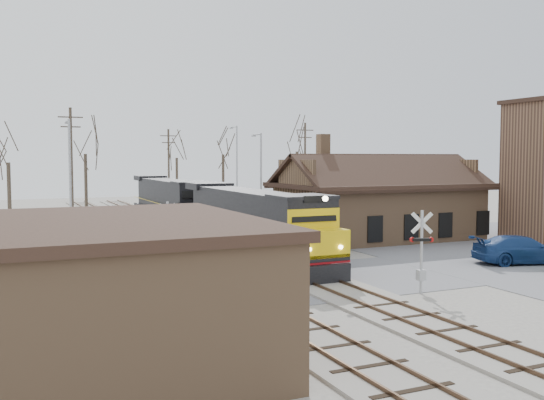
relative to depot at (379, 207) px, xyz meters
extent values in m
plane|color=#A6A196|center=(-11.99, -12.00, -2.41)|extent=(140.00, 140.00, 0.00)
cube|color=slate|center=(-11.99, -12.00, -2.39)|extent=(60.00, 9.00, 0.03)
cube|color=slate|center=(6.01, -8.00, -2.39)|extent=(22.00, 26.00, 0.03)
cube|color=#A6A196|center=(-11.99, 3.00, -2.35)|extent=(3.40, 90.00, 0.12)
cube|color=#473323|center=(-12.71, 3.00, -2.24)|extent=(0.08, 90.00, 0.14)
cube|color=#473323|center=(-11.27, 3.00, -2.24)|extent=(0.08, 90.00, 0.14)
cube|color=#A6A196|center=(-16.49, 3.00, -2.35)|extent=(3.40, 90.00, 0.12)
cube|color=#473323|center=(-17.21, 3.00, -2.24)|extent=(0.08, 90.00, 0.14)
cube|color=#473323|center=(-15.77, 3.00, -2.24)|extent=(0.08, 90.00, 0.14)
cube|color=#906A4A|center=(0.01, 0.00, -0.41)|extent=(14.00, 8.00, 4.00)
cube|color=black|center=(0.01, 0.00, 1.69)|extent=(15.20, 9.20, 0.30)
cube|color=black|center=(0.01, -2.30, 2.69)|extent=(15.00, 4.71, 2.66)
cube|color=black|center=(0.01, 2.30, 2.69)|extent=(15.00, 4.71, 2.66)
cube|color=#906A4A|center=(-3.99, 1.50, 4.39)|extent=(0.80, 0.80, 2.20)
cube|color=#906A4A|center=(-24.99, -20.00, -0.41)|extent=(12.00, 10.00, 4.00)
cube|color=black|center=(-24.99, -20.00, 1.74)|extent=(12.40, 10.40, 0.30)
cube|color=black|center=(-11.99, -9.88, -1.88)|extent=(2.38, 3.81, 0.95)
cube|color=black|center=(-11.99, 2.50, -1.88)|extent=(2.38, 3.81, 0.95)
cube|color=black|center=(-11.99, -3.69, -1.12)|extent=(2.86, 19.04, 0.33)
cube|color=maroon|center=(-11.99, -3.69, -1.33)|extent=(2.88, 19.04, 0.11)
cube|color=black|center=(-11.99, -2.50, 0.35)|extent=(2.48, 13.81, 2.67)
cube|color=black|center=(-11.99, -10.74, 0.35)|extent=(2.86, 2.67, 2.67)
cube|color=yellow|center=(-11.99, -12.35, -0.45)|extent=(2.86, 1.71, 1.33)
cube|color=black|center=(-11.99, -13.31, -1.88)|extent=(2.67, 0.25, 0.95)
cylinder|color=#FFF2CC|center=(-11.99, -13.23, 1.78)|extent=(0.27, 0.10, 0.27)
cube|color=black|center=(-11.99, 9.66, -1.88)|extent=(2.38, 3.81, 0.95)
cube|color=black|center=(-11.99, 22.04, -1.88)|extent=(2.38, 3.81, 0.95)
cube|color=black|center=(-11.99, 15.85, -1.12)|extent=(2.86, 19.04, 0.33)
cube|color=maroon|center=(-11.99, 15.85, -1.33)|extent=(2.88, 19.04, 0.11)
cube|color=black|center=(-11.99, 17.04, 0.35)|extent=(2.48, 13.81, 2.67)
cube|color=black|center=(-11.99, 8.81, 0.35)|extent=(2.86, 2.67, 2.67)
cube|color=black|center=(-11.99, 7.19, -0.45)|extent=(2.86, 1.71, 1.33)
cube|color=black|center=(-11.99, 6.23, -1.88)|extent=(2.67, 0.25, 0.95)
cylinder|color=#A5A8AD|center=(-8.90, -16.57, -0.52)|extent=(0.13, 0.13, 3.78)
cube|color=silver|center=(-8.90, -16.57, 0.81)|extent=(0.92, 0.45, 0.99)
cube|color=silver|center=(-8.90, -16.57, 0.81)|extent=(0.92, 0.45, 0.99)
cube|color=black|center=(-8.90, -16.57, 0.05)|extent=(0.84, 0.49, 0.14)
cylinder|color=#B20C0C|center=(-9.28, -16.39, 0.05)|extent=(0.24, 0.17, 0.23)
cylinder|color=#B20C0C|center=(-8.51, -16.74, 0.05)|extent=(0.24, 0.17, 0.23)
cube|color=#A5A8AD|center=(-8.90, -16.57, -1.56)|extent=(0.38, 0.28, 0.47)
cylinder|color=#A5A8AD|center=(-17.91, -6.39, -0.53)|extent=(0.13, 0.13, 3.75)
cube|color=silver|center=(-17.91, -6.39, 0.78)|extent=(0.98, 0.06, 0.98)
cube|color=silver|center=(-17.91, -6.39, 0.78)|extent=(0.98, 0.06, 0.98)
cube|color=black|center=(-17.91, -6.39, 0.03)|extent=(0.85, 0.17, 0.14)
cylinder|color=#B20C0C|center=(-17.49, -6.40, 0.03)|extent=(0.23, 0.09, 0.23)
cylinder|color=#B20C0C|center=(-18.33, -6.38, 0.03)|extent=(0.23, 0.09, 0.23)
cube|color=#A5A8AD|center=(-17.91, -6.39, -1.56)|extent=(0.38, 0.28, 0.47)
imported|color=navy|center=(1.33, -12.65, -1.59)|extent=(6.06, 3.75, 1.64)
cylinder|color=#A5A8AD|center=(-21.56, 7.19, 2.05)|extent=(0.18, 0.18, 8.91)
cylinder|color=#A5A8AD|center=(-21.56, 8.09, 6.40)|extent=(0.12, 1.80, 0.12)
cube|color=#A5A8AD|center=(-21.56, 8.89, 6.30)|extent=(0.25, 0.50, 0.12)
cylinder|color=#A5A8AD|center=(-5.23, 10.48, 1.74)|extent=(0.18, 0.18, 8.29)
cylinder|color=#A5A8AD|center=(-5.23, 11.38, 5.79)|extent=(0.12, 1.80, 0.12)
cube|color=#A5A8AD|center=(-5.23, 12.18, 5.69)|extent=(0.25, 0.50, 0.12)
cylinder|color=#A5A8AD|center=(-2.60, 23.37, 2.39)|extent=(0.18, 0.18, 9.60)
cylinder|color=#A5A8AD|center=(-2.60, 24.27, 7.09)|extent=(0.12, 1.80, 0.12)
cube|color=#A5A8AD|center=(-2.60, 25.07, 6.99)|extent=(0.25, 0.50, 0.12)
cylinder|color=#382D23|center=(-20.70, 14.57, 2.74)|extent=(0.24, 0.24, 10.30)
cube|color=#382D23|center=(-20.70, 14.57, 7.09)|extent=(2.00, 0.10, 0.10)
cube|color=#382D23|center=(-20.70, 14.57, 6.29)|extent=(1.60, 0.10, 0.10)
cylinder|color=#382D23|center=(-7.93, 32.09, 2.35)|extent=(0.24, 0.24, 9.52)
cube|color=#382D23|center=(-7.93, 32.09, 6.31)|extent=(2.00, 0.10, 0.10)
cube|color=#382D23|center=(-7.93, 32.09, 5.51)|extent=(1.60, 0.10, 0.10)
cylinder|color=#382D23|center=(4.38, 20.73, 2.57)|extent=(0.24, 0.24, 9.95)
cube|color=#382D23|center=(4.38, 20.73, 6.74)|extent=(2.00, 0.10, 0.10)
cube|color=#382D23|center=(4.38, 20.73, 5.94)|extent=(1.60, 0.10, 0.10)
cylinder|color=#382D23|center=(-25.51, 17.18, 0.46)|extent=(0.32, 0.32, 5.74)
cylinder|color=#382D23|center=(-18.31, 24.90, 0.86)|extent=(0.32, 0.32, 6.53)
cylinder|color=#382D23|center=(-6.37, 34.24, 0.66)|extent=(0.32, 0.32, 6.13)
cylinder|color=#382D23|center=(-2.90, 27.01, 0.85)|extent=(0.32, 0.32, 6.51)
cylinder|color=#382D23|center=(5.97, 25.95, 1.03)|extent=(0.32, 0.32, 6.87)
camera|label=1|loc=(-26.06, -38.46, 3.73)|focal=40.00mm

